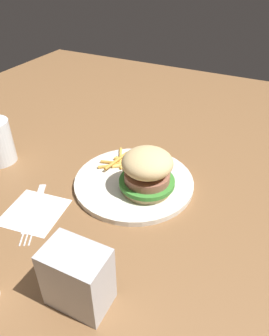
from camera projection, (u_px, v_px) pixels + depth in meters
ground_plane at (125, 181)px, 0.71m from camera, size 1.60×1.60×0.00m
plate at (134, 181)px, 0.70m from camera, size 0.26×0.26×0.01m
sandwich at (147, 171)px, 0.65m from camera, size 0.12×0.12×0.09m
fries_pile at (124, 163)px, 0.74m from camera, size 0.10×0.10×0.01m
napkin at (34, 212)px, 0.63m from camera, size 0.13×0.13×0.00m
fork at (34, 211)px, 0.63m from camera, size 0.10×0.16×0.00m
napkin_dispenser at (78, 278)px, 0.45m from camera, size 0.09×0.06×0.10m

